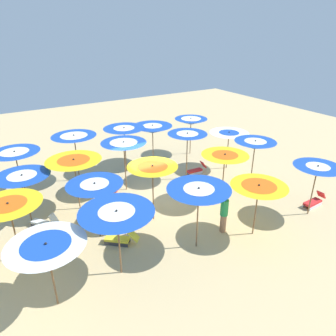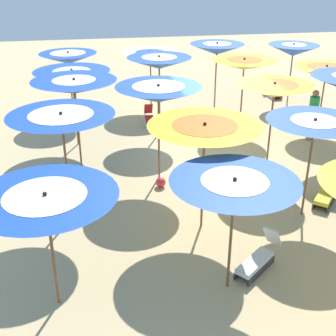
{
  "view_description": "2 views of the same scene",
  "coord_description": "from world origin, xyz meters",
  "px_view_note": "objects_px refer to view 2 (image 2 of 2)",
  "views": [
    {
      "loc": [
        10.8,
        -5.62,
        7.28
      ],
      "look_at": [
        -0.54,
        1.28,
        1.22
      ],
      "focal_mm": 32.98,
      "sensor_mm": 36.0,
      "label": 1
    },
    {
      "loc": [
        -3.32,
        -11.0,
        5.4
      ],
      "look_at": [
        -1.74,
        -1.84,
        0.95
      ],
      "focal_mm": 48.39,
      "sensor_mm": 36.0,
      "label": 2
    }
  ],
  "objects_px": {
    "beach_umbrella_1": "(72,78)",
    "beach_umbrella_13": "(314,128)",
    "beach_umbrella_12": "(274,90)",
    "lounger_3": "(327,193)",
    "beach_umbrella_5": "(150,57)",
    "lounger_0": "(150,119)",
    "beach_umbrella_4": "(46,204)",
    "beach_umbrella_3": "(62,122)",
    "beach_umbrella_10": "(217,49)",
    "beach_umbrella_9": "(234,190)",
    "lounger_2": "(273,92)",
    "beach_umbrella_2": "(74,87)",
    "beachgoer_0": "(313,115)",
    "beach_umbrella_6": "(159,63)",
    "beach_umbrella_0": "(68,58)",
    "lounger_1": "(258,259)",
    "beach_umbrella_8": "(204,135)",
    "beach_ball": "(161,182)",
    "beach_umbrella_15": "(293,50)",
    "beach_umbrella_11": "(244,64)",
    "beach_umbrella_16": "(326,72)",
    "beach_umbrella_7": "(158,94)"
  },
  "relations": [
    {
      "from": "beach_umbrella_5",
      "to": "beach_umbrella_13",
      "type": "xyz_separation_m",
      "value": [
        2.3,
        -8.32,
        0.17
      ]
    },
    {
      "from": "beach_umbrella_1",
      "to": "beach_umbrella_4",
      "type": "xyz_separation_m",
      "value": [
        -0.28,
        -7.08,
        -0.16
      ]
    },
    {
      "from": "beach_umbrella_0",
      "to": "beach_umbrella_5",
      "type": "xyz_separation_m",
      "value": [
        2.91,
        0.47,
        -0.15
      ]
    },
    {
      "from": "beach_umbrella_9",
      "to": "beach_umbrella_12",
      "type": "xyz_separation_m",
      "value": [
        2.4,
        4.4,
        0.29
      ]
    },
    {
      "from": "lounger_3",
      "to": "beach_umbrella_6",
      "type": "bearing_deg",
      "value": -107.75
    },
    {
      "from": "beach_umbrella_12",
      "to": "beach_umbrella_15",
      "type": "height_order",
      "value": "beach_umbrella_12"
    },
    {
      "from": "beach_umbrella_2",
      "to": "lounger_3",
      "type": "bearing_deg",
      "value": -26.35
    },
    {
      "from": "beach_ball",
      "to": "lounger_3",
      "type": "bearing_deg",
      "value": -20.13
    },
    {
      "from": "beach_umbrella_1",
      "to": "beachgoer_0",
      "type": "distance_m",
      "value": 7.39
    },
    {
      "from": "beach_umbrella_1",
      "to": "beach_umbrella_4",
      "type": "distance_m",
      "value": 7.09
    },
    {
      "from": "beachgoer_0",
      "to": "beach_umbrella_7",
      "type": "bearing_deg",
      "value": -157.02
    },
    {
      "from": "beach_umbrella_3",
      "to": "beach_umbrella_15",
      "type": "bearing_deg",
      "value": 41.74
    },
    {
      "from": "beach_umbrella_3",
      "to": "beach_umbrella_13",
      "type": "distance_m",
      "value": 5.21
    },
    {
      "from": "lounger_0",
      "to": "beach_umbrella_5",
      "type": "bearing_deg",
      "value": 172.92
    },
    {
      "from": "beach_umbrella_11",
      "to": "lounger_3",
      "type": "bearing_deg",
      "value": -85.06
    },
    {
      "from": "beach_umbrella_5",
      "to": "lounger_3",
      "type": "relative_size",
      "value": 1.81
    },
    {
      "from": "beach_umbrella_2",
      "to": "beach_umbrella_11",
      "type": "distance_m",
      "value": 5.81
    },
    {
      "from": "beach_umbrella_3",
      "to": "beach_umbrella_10",
      "type": "distance_m",
      "value": 8.79
    },
    {
      "from": "lounger_0",
      "to": "lounger_2",
      "type": "bearing_deg",
      "value": 116.96
    },
    {
      "from": "beach_umbrella_1",
      "to": "beach_umbrella_12",
      "type": "distance_m",
      "value": 5.78
    },
    {
      "from": "beach_umbrella_1",
      "to": "beach_umbrella_13",
      "type": "xyz_separation_m",
      "value": [
        5.04,
        -5.09,
        0.02
      ]
    },
    {
      "from": "beach_umbrella_0",
      "to": "beach_umbrella_10",
      "type": "relative_size",
      "value": 0.94
    },
    {
      "from": "beach_umbrella_6",
      "to": "beach_umbrella_11",
      "type": "distance_m",
      "value": 2.77
    },
    {
      "from": "beach_umbrella_4",
      "to": "beach_ball",
      "type": "bearing_deg",
      "value": 58.47
    },
    {
      "from": "beach_umbrella_5",
      "to": "beach_ball",
      "type": "bearing_deg",
      "value": -95.72
    },
    {
      "from": "beach_umbrella_13",
      "to": "beach_umbrella_16",
      "type": "xyz_separation_m",
      "value": [
        2.93,
        5.1,
        -0.19
      ]
    },
    {
      "from": "beach_umbrella_10",
      "to": "beach_umbrella_12",
      "type": "bearing_deg",
      "value": -90.25
    },
    {
      "from": "beach_umbrella_5",
      "to": "beach_umbrella_8",
      "type": "height_order",
      "value": "beach_umbrella_8"
    },
    {
      "from": "beach_umbrella_9",
      "to": "beach_umbrella_12",
      "type": "height_order",
      "value": "beach_umbrella_12"
    },
    {
      "from": "beach_umbrella_10",
      "to": "lounger_0",
      "type": "bearing_deg",
      "value": -152.45
    },
    {
      "from": "beach_umbrella_13",
      "to": "lounger_3",
      "type": "xyz_separation_m",
      "value": [
        0.83,
        0.48,
        -1.89
      ]
    },
    {
      "from": "beach_umbrella_7",
      "to": "beach_ball",
      "type": "bearing_deg",
      "value": -94.63
    },
    {
      "from": "lounger_1",
      "to": "beach_umbrella_1",
      "type": "bearing_deg",
      "value": -103.62
    },
    {
      "from": "beach_umbrella_4",
      "to": "beach_umbrella_5",
      "type": "relative_size",
      "value": 1.04
    },
    {
      "from": "beach_umbrella_16",
      "to": "lounger_2",
      "type": "height_order",
      "value": "beach_umbrella_16"
    },
    {
      "from": "beach_umbrella_2",
      "to": "beachgoer_0",
      "type": "height_order",
      "value": "beach_umbrella_2"
    },
    {
      "from": "beach_umbrella_8",
      "to": "beach_umbrella_16",
      "type": "xyz_separation_m",
      "value": [
        5.29,
        5.17,
        -0.21
      ]
    },
    {
      "from": "beach_umbrella_12",
      "to": "lounger_3",
      "type": "bearing_deg",
      "value": -66.7
    },
    {
      "from": "beach_umbrella_0",
      "to": "lounger_3",
      "type": "xyz_separation_m",
      "value": [
        6.04,
        -7.37,
        -1.87
      ]
    },
    {
      "from": "beach_umbrella_9",
      "to": "beach_umbrella_10",
      "type": "relative_size",
      "value": 0.88
    },
    {
      "from": "beach_umbrella_9",
      "to": "lounger_2",
      "type": "bearing_deg",
      "value": 64.73
    },
    {
      "from": "beach_umbrella_13",
      "to": "beachgoer_0",
      "type": "relative_size",
      "value": 1.43
    },
    {
      "from": "beach_umbrella_15",
      "to": "lounger_3",
      "type": "relative_size",
      "value": 1.91
    },
    {
      "from": "beach_umbrella_1",
      "to": "beach_umbrella_0",
      "type": "bearing_deg",
      "value": 93.76
    },
    {
      "from": "lounger_0",
      "to": "beachgoer_0",
      "type": "bearing_deg",
      "value": 67.36
    },
    {
      "from": "beach_umbrella_0",
      "to": "beach_ball",
      "type": "bearing_deg",
      "value": -69.27
    },
    {
      "from": "beach_umbrella_4",
      "to": "beach_umbrella_8",
      "type": "bearing_deg",
      "value": 33.09
    },
    {
      "from": "beach_umbrella_6",
      "to": "beach_umbrella_13",
      "type": "xyz_separation_m",
      "value": [
        2.39,
        -5.63,
        -0.21
      ]
    },
    {
      "from": "lounger_1",
      "to": "beachgoer_0",
      "type": "bearing_deg",
      "value": -163.38
    },
    {
      "from": "lounger_0",
      "to": "lounger_3",
      "type": "bearing_deg",
      "value": 32.18
    }
  ]
}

